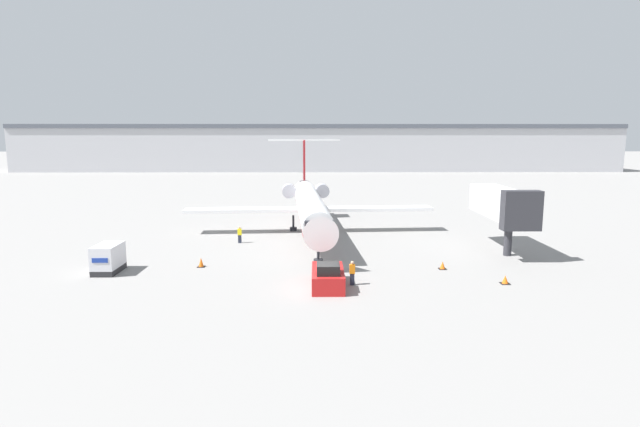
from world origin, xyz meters
name	(u,v)px	position (x,y,z in m)	size (l,w,h in m)	color
ground_plane	(322,290)	(0.00, 0.00, 0.00)	(600.00, 600.00, 0.00)	gray
terminal_building	(317,148)	(0.00, 120.00, 7.00)	(180.00, 16.80, 13.95)	#B2B2B7
airplane_main	(310,204)	(-1.09, 21.20, 3.23)	(27.78, 33.41, 10.19)	white
pushback_tug	(328,277)	(0.44, 0.72, 0.74)	(2.28, 4.84, 1.96)	#B21919
luggage_cart	(108,259)	(-16.86, 4.66, 1.13)	(1.73, 3.03, 2.25)	#232326
worker_near_tug	(352,272)	(2.23, 1.12, 0.94)	(0.40, 0.25, 1.79)	#232838
worker_by_wing	(240,234)	(-8.10, 15.51, 0.89)	(0.40, 0.24, 1.71)	#232838
traffic_cone_left	(201,263)	(-9.90, 6.24, 0.37)	(0.61, 0.61, 0.77)	black
traffic_cone_right	(443,266)	(9.90, 5.40, 0.30)	(0.61, 0.61, 0.63)	black
traffic_cone_mid	(505,280)	(13.47, 1.31, 0.30)	(0.65, 0.65, 0.63)	black
jet_bridge	(502,204)	(16.93, 11.89, 4.44)	(3.20, 10.63, 6.19)	#2D2D33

